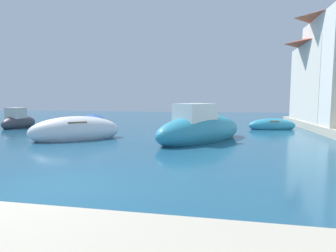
{
  "coord_description": "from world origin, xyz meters",
  "views": [
    {
      "loc": [
        3.88,
        -5.68,
        2.17
      ],
      "look_at": [
        0.89,
        10.03,
        0.57
      ],
      "focal_mm": 28.78,
      "sensor_mm": 36.0,
      "label": 1
    }
  ],
  "objects_px": {
    "moored_boat_4": "(76,131)",
    "moored_boat_0": "(201,130)",
    "moored_boat_5": "(19,122)",
    "moored_boat_6": "(272,125)",
    "moored_boat_2": "(94,123)"
  },
  "relations": [
    {
      "from": "moored_boat_0",
      "to": "moored_boat_2",
      "type": "height_order",
      "value": "moored_boat_0"
    },
    {
      "from": "moored_boat_6",
      "to": "moored_boat_0",
      "type": "bearing_deg",
      "value": -137.03
    },
    {
      "from": "moored_boat_0",
      "to": "moored_boat_4",
      "type": "relative_size",
      "value": 1.31
    },
    {
      "from": "moored_boat_0",
      "to": "moored_boat_6",
      "type": "distance_m",
      "value": 7.88
    },
    {
      "from": "moored_boat_4",
      "to": "moored_boat_5",
      "type": "relative_size",
      "value": 1.48
    },
    {
      "from": "moored_boat_0",
      "to": "moored_boat_2",
      "type": "bearing_deg",
      "value": 93.33
    },
    {
      "from": "moored_boat_2",
      "to": "moored_boat_5",
      "type": "bearing_deg",
      "value": -123.55
    },
    {
      "from": "moored_boat_4",
      "to": "moored_boat_6",
      "type": "bearing_deg",
      "value": -5.84
    },
    {
      "from": "moored_boat_0",
      "to": "moored_boat_4",
      "type": "height_order",
      "value": "moored_boat_0"
    },
    {
      "from": "moored_boat_0",
      "to": "moored_boat_6",
      "type": "xyz_separation_m",
      "value": [
        4.68,
        6.34,
        -0.31
      ]
    },
    {
      "from": "moored_boat_4",
      "to": "moored_boat_0",
      "type": "bearing_deg",
      "value": -31.48
    },
    {
      "from": "moored_boat_2",
      "to": "moored_boat_5",
      "type": "relative_size",
      "value": 1.31
    },
    {
      "from": "moored_boat_2",
      "to": "moored_boat_4",
      "type": "distance_m",
      "value": 6.13
    },
    {
      "from": "moored_boat_4",
      "to": "moored_boat_6",
      "type": "xyz_separation_m",
      "value": [
        11.34,
        7.07,
        -0.16
      ]
    },
    {
      "from": "moored_boat_0",
      "to": "moored_boat_2",
      "type": "relative_size",
      "value": 1.47
    }
  ]
}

